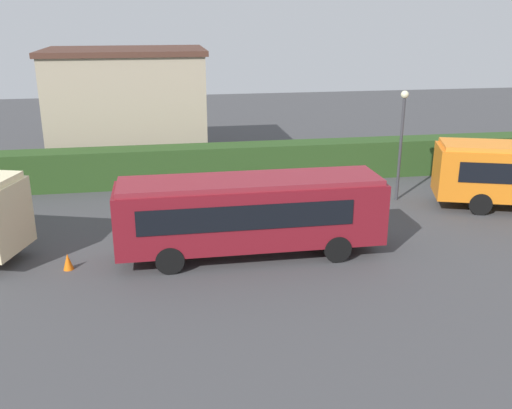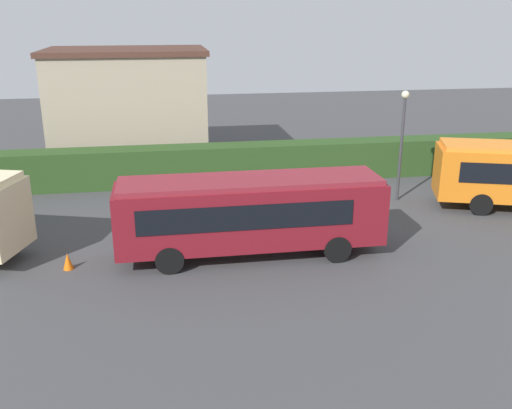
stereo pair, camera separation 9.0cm
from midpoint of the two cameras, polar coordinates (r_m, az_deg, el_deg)
ground_plane at (r=22.41m, az=0.67°, el=-4.02°), size 86.64×86.64×0.00m
bus_maroon at (r=20.82m, az=-0.42°, el=-0.70°), size 9.84×2.47×2.99m
hedge_row at (r=30.54m, az=-2.28°, el=4.14°), size 55.32×1.61×1.98m
depot_building at (r=35.48m, az=-12.47°, el=9.62°), size 9.23×6.59×6.64m
traffic_cone at (r=21.28m, az=-18.15°, el=-5.40°), size 0.36×0.36×0.60m
lamppost at (r=27.71m, az=14.48°, el=6.96°), size 0.36×0.36×5.24m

